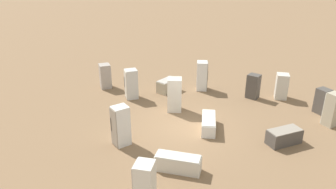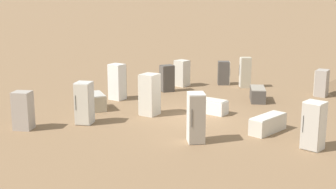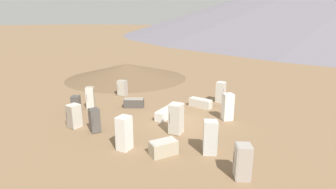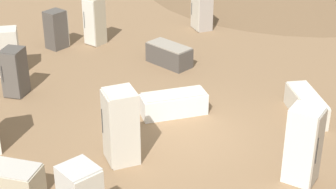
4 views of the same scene
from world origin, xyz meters
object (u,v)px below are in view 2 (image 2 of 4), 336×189
Objects in this scene: discarded_fridge_7 at (258,94)px; discarded_fridge_11 at (314,126)px; discarded_fridge_13 at (322,83)px; discarded_fridge_5 at (224,73)px; discarded_fridge_2 at (167,78)px; discarded_fridge_6 at (208,106)px; discarded_fridge_8 at (96,101)px; discarded_fridge_10 at (182,73)px; discarded_fridge_1 at (117,82)px; discarded_fridge_9 at (196,118)px; discarded_fridge_14 at (149,95)px; discarded_fridge_3 at (84,103)px; discarded_fridge_12 at (245,72)px; discarded_fridge_0 at (23,110)px; discarded_fridge_4 at (268,124)px.

discarded_fridge_11 is at bearing 101.26° from discarded_fridge_7.
discarded_fridge_5 is at bearing 88.95° from discarded_fridge_13.
discarded_fridge_7 is 1.22× the size of discarded_fridge_13.
discarded_fridge_2 reaches higher than discarded_fridge_6.
discarded_fridge_5 is 5.83m from discarded_fridge_13.
discarded_fridge_10 is (-0.76, -6.95, 0.39)m from discarded_fridge_8.
discarded_fridge_1 is at bearing 125.14° from discarded_fridge_13.
discarded_fridge_10 is (0.03, -1.71, 0.03)m from discarded_fridge_2.
discarded_fridge_5 is at bearing -107.88° from discarded_fridge_9.
discarded_fridge_14 reaches higher than discarded_fridge_8.
discarded_fridge_14 is at bearing -45.78° from discarded_fridge_6.
discarded_fridge_13 is (1.94, -8.87, -0.17)m from discarded_fridge_11.
discarded_fridge_3 is 5.80m from discarded_fridge_6.
discarded_fridge_10 is at bearing 16.68° from discarded_fridge_14.
discarded_fridge_8 is 0.89× the size of discarded_fridge_12.
discarded_fridge_14 reaches higher than discarded_fridge_2.
discarded_fridge_5 is at bearing -39.32° from discarded_fridge_10.
discarded_fridge_5 is (-3.07, -12.76, -0.09)m from discarded_fridge_0.
discarded_fridge_4 is 1.02× the size of discarded_fridge_14.
discarded_fridge_4 is 1.11× the size of discarded_fridge_7.
discarded_fridge_5 is (5.67, -7.80, 0.36)m from discarded_fridge_4.
discarded_fridge_0 reaches higher than discarded_fridge_10.
discarded_fridge_14 is at bearing -42.69° from discarded_fridge_8.
discarded_fridge_5 is 9.08m from discarded_fridge_8.
discarded_fridge_3 is at bearing -34.10° from discarded_fridge_9.
discarded_fridge_11 is (-9.70, 7.18, 0.11)m from discarded_fridge_10.
discarded_fridge_1 is 7.94m from discarded_fridge_9.
discarded_fridge_5 is 8.13m from discarded_fridge_14.
discarded_fridge_7 is 7.56m from discarded_fridge_9.
discarded_fridge_7 is at bearing -140.57° from discarded_fridge_2.
discarded_fridge_1 reaches higher than discarded_fridge_4.
discarded_fridge_10 is (5.73, -8.74, -0.18)m from discarded_fridge_9.
discarded_fridge_4 is at bearing -175.93° from discarded_fridge_2.
discarded_fridge_12 reaches higher than discarded_fridge_2.
discarded_fridge_4 reaches higher than discarded_fridge_6.
discarded_fridge_1 is at bearing 175.65° from discarded_fridge_10.
discarded_fridge_8 is at bearing 100.07° from discarded_fridge_14.
discarded_fridge_1 is 1.05× the size of discarded_fridge_12.
discarded_fridge_0 is 1.11× the size of discarded_fridge_13.
discarded_fridge_0 is at bearing 144.29° from discarded_fridge_13.
discarded_fridge_0 is 5.61m from discarded_fridge_14.
discarded_fridge_10 reaches higher than discarded_fridge_8.
discarded_fridge_9 is (-5.28, -0.34, 0.05)m from discarded_fridge_3.
discarded_fridge_9 is at bearing -122.98° from discarded_fridge_14.
discarded_fridge_2 is 0.78× the size of discarded_fridge_14.
discarded_fridge_2 is at bearing 112.94° from discarded_fridge_13.
discarded_fridge_6 is at bearing -106.36° from discarded_fridge_9.
discarded_fridge_8 is at bearing -60.79° from discarded_fridge_6.
discarded_fridge_3 is 1.03× the size of discarded_fridge_11.
discarded_fridge_10 reaches higher than discarded_fridge_6.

